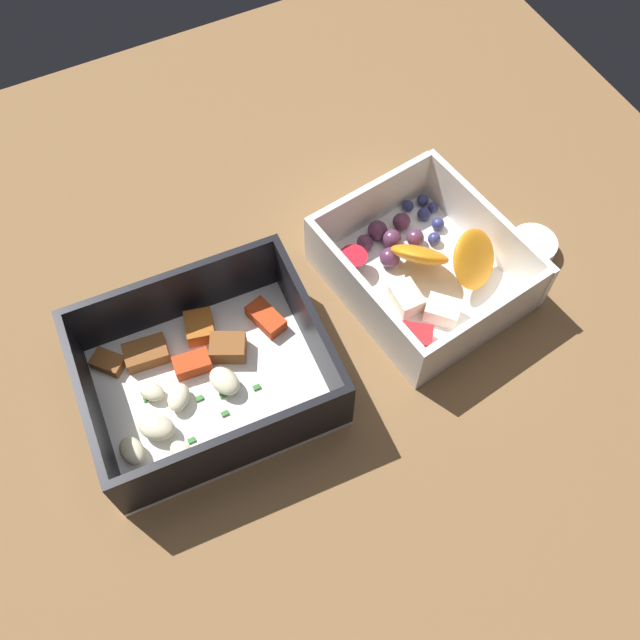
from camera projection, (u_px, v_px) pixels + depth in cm
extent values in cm
cube|color=brown|center=(324.00, 320.00, 61.08)|extent=(80.00, 80.00, 2.00)
cube|color=white|center=(210.00, 385.00, 56.54)|extent=(19.17, 16.06, 0.60)
cube|color=black|center=(91.00, 410.00, 51.94)|extent=(1.49, 15.01, 5.94)
cube|color=black|center=(311.00, 327.00, 55.48)|extent=(1.49, 15.01, 5.94)
cube|color=black|center=(176.00, 294.00, 57.02)|extent=(17.12, 1.61, 5.94)
cube|color=black|center=(237.00, 450.00, 50.40)|extent=(17.12, 1.61, 5.94)
ellipsoid|color=beige|center=(182.00, 452.00, 52.68)|extent=(2.09, 2.42, 1.01)
ellipsoid|color=beige|center=(179.00, 397.00, 54.77)|extent=(2.75, 2.91, 1.19)
ellipsoid|color=beige|center=(132.00, 451.00, 52.58)|extent=(2.16, 2.72, 1.21)
ellipsoid|color=beige|center=(224.00, 381.00, 55.32)|extent=(2.81, 3.31, 1.40)
ellipsoid|color=beige|center=(152.00, 392.00, 55.13)|extent=(2.47, 2.55, 1.05)
ellipsoid|color=beige|center=(156.00, 427.00, 53.34)|extent=(3.52, 3.47, 1.46)
cube|color=#AD5B1E|center=(200.00, 327.00, 58.05)|extent=(2.85, 3.19, 1.48)
cube|color=brown|center=(146.00, 353.00, 56.92)|extent=(3.71, 2.69, 1.31)
cube|color=red|center=(192.00, 363.00, 56.44)|extent=(3.12, 2.05, 1.34)
cube|color=brown|center=(227.00, 345.00, 57.09)|extent=(3.53, 3.24, 1.66)
cube|color=red|center=(266.00, 318.00, 58.63)|extent=(2.64, 3.78, 1.23)
cube|color=brown|center=(108.00, 362.00, 56.67)|extent=(2.92, 3.01, 1.00)
cube|color=#387A33|center=(200.00, 398.00, 55.53)|extent=(0.60, 0.40, 0.20)
cube|color=#387A33|center=(225.00, 413.00, 54.88)|extent=(0.60, 0.40, 0.20)
cube|color=#387A33|center=(147.00, 399.00, 55.51)|extent=(0.60, 0.40, 0.20)
cube|color=#387A33|center=(223.00, 395.00, 55.66)|extent=(0.60, 0.40, 0.20)
cube|color=#387A33|center=(257.00, 387.00, 56.01)|extent=(0.60, 0.40, 0.20)
cube|color=#387A33|center=(191.00, 440.00, 53.77)|extent=(0.60, 0.40, 0.20)
cube|color=white|center=(421.00, 280.00, 61.65)|extent=(15.92, 17.60, 0.60)
cube|color=white|center=(362.00, 299.00, 57.29)|extent=(2.81, 15.75, 5.08)
cube|color=white|center=(484.00, 225.00, 61.09)|extent=(2.81, 15.75, 5.08)
cube|color=white|center=(371.00, 203.00, 62.32)|extent=(12.60, 2.36, 5.08)
cube|color=white|center=(485.00, 325.00, 56.06)|extent=(12.60, 2.36, 5.08)
ellipsoid|color=orange|center=(421.00, 257.00, 59.48)|extent=(6.67, 6.61, 4.74)
ellipsoid|color=orange|center=(474.00, 259.00, 59.24)|extent=(6.59, 6.21, 4.94)
cube|color=#F4EACC|center=(406.00, 298.00, 59.31)|extent=(2.15, 2.85, 1.69)
cube|color=red|center=(416.00, 337.00, 57.50)|extent=(3.28, 3.15, 1.58)
cube|color=#F4EACC|center=(442.00, 311.00, 58.72)|extent=(3.45, 3.47, 1.68)
sphere|color=#562D4C|center=(415.00, 238.00, 62.59)|extent=(1.57, 1.57, 1.57)
sphere|color=#562D4C|center=(392.00, 239.00, 62.42)|extent=(1.75, 1.75, 1.75)
sphere|color=#562D4C|center=(401.00, 222.00, 63.47)|extent=(1.61, 1.61, 1.61)
sphere|color=#562D4C|center=(377.00, 230.00, 62.88)|extent=(1.78, 1.78, 1.78)
sphere|color=#562D4C|center=(390.00, 258.00, 61.37)|extent=(1.80, 1.80, 1.80)
sphere|color=#562D4C|center=(365.00, 242.00, 62.39)|extent=(1.47, 1.47, 1.47)
cone|color=red|center=(353.00, 262.00, 61.03)|extent=(2.45, 2.45, 1.96)
sphere|color=navy|center=(408.00, 206.00, 64.76)|extent=(1.04, 1.04, 1.04)
sphere|color=navy|center=(434.00, 239.00, 62.79)|extent=(1.16, 1.16, 1.16)
sphere|color=navy|center=(423.00, 200.00, 65.04)|extent=(1.13, 1.13, 1.13)
sphere|color=navy|center=(424.00, 214.00, 64.18)|extent=(1.19, 1.19, 1.19)
sphere|color=navy|center=(433.00, 208.00, 64.68)|extent=(0.99, 0.99, 0.99)
sphere|color=navy|center=(438.00, 224.00, 63.62)|extent=(1.17, 1.17, 1.17)
cylinder|color=white|center=(532.00, 246.00, 62.92)|extent=(4.23, 4.23, 1.46)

